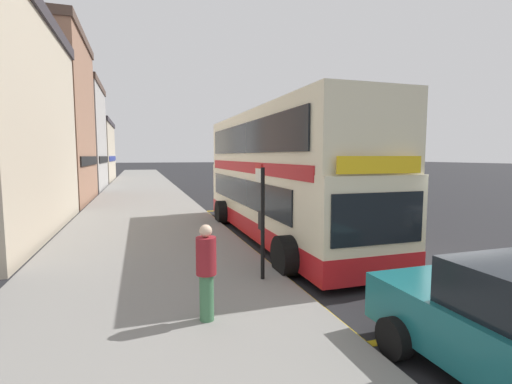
{
  "coord_description": "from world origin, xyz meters",
  "views": [
    {
      "loc": [
        -7.15,
        -7.04,
        2.9
      ],
      "look_at": [
        -2.73,
        6.83,
        1.46
      ],
      "focal_mm": 25.64,
      "sensor_mm": 36.0,
      "label": 1
    }
  ],
  "objects": [
    {
      "name": "terrace_annex",
      "position": [
        -14.63,
        28.06,
        4.62
      ],
      "size": [
        9.05,
        9.16,
        10.12
      ],
      "color": "#B2ADA8",
      "rests_on": "ground"
    },
    {
      "name": "double_decker_bus",
      "position": [
        -2.46,
        4.99,
        2.07
      ],
      "size": [
        3.25,
        11.37,
        4.4
      ],
      "color": "beige",
      "rests_on": "ground"
    },
    {
      "name": "parked_car_black_kerbside",
      "position": [
        3.0,
        14.7,
        0.8
      ],
      "size": [
        2.09,
        4.2,
        1.62
      ],
      "rotation": [
        0.0,
        0.0,
        -0.01
      ],
      "color": "black",
      "rests_on": "ground"
    },
    {
      "name": "ground_plane",
      "position": [
        0.0,
        32.0,
        0.0
      ],
      "size": [
        260.0,
        260.0,
        0.0
      ],
      "primitive_type": "plane",
      "color": "black"
    },
    {
      "name": "pavement_near",
      "position": [
        -7.0,
        32.0,
        0.07
      ],
      "size": [
        6.0,
        76.0,
        0.14
      ],
      "primitive_type": "cube",
      "color": "gray",
      "rests_on": "ground"
    },
    {
      "name": "pedestrian_waiting_near_sign",
      "position": [
        -6.14,
        -1.14,
        1.03
      ],
      "size": [
        0.34,
        0.34,
        1.63
      ],
      "color": "#3F724C",
      "rests_on": "pavement_near"
    },
    {
      "name": "bus_bay_markings",
      "position": [
        -2.42,
        4.7,
        0.01
      ],
      "size": [
        3.15,
        14.46,
        0.01
      ],
      "color": "gold",
      "rests_on": "ground"
    },
    {
      "name": "bus_stop_sign",
      "position": [
        -4.57,
        0.63,
        1.67
      ],
      "size": [
        0.09,
        0.51,
        2.58
      ],
      "color": "black",
      "rests_on": "pavement_near"
    },
    {
      "name": "terrace_end",
      "position": [
        -15.53,
        39.52,
        3.52
      ],
      "size": [
        10.88,
        11.9,
        7.91
      ],
      "color": "beige",
      "rests_on": "ground"
    },
    {
      "name": "parked_car_teal_across",
      "position": [
        4.63,
        30.89,
        0.8
      ],
      "size": [
        2.09,
        4.2,
        1.62
      ],
      "rotation": [
        0.0,
        0.0,
        0.01
      ],
      "color": "#196066",
      "rests_on": "ground"
    }
  ]
}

